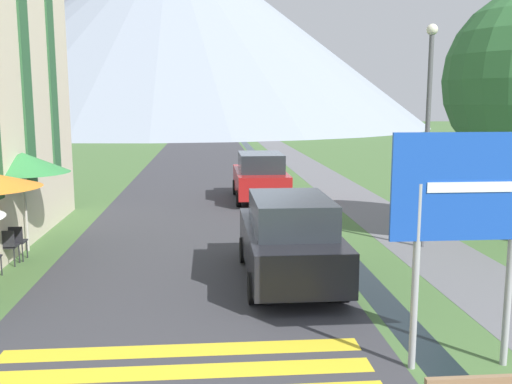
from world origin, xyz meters
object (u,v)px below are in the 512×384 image
Objects in this scene: cafe_umbrella_rear_green at (23,163)px; streetlamp at (428,119)px; parked_car_near at (290,238)px; cafe_chair_far_left at (7,244)px; road_sign at (467,209)px; parked_car_far at (260,177)px; cafe_chair_far_right at (16,240)px.

streetlamp reaches higher than cafe_umbrella_rear_green.
parked_car_near is 6.51m from cafe_chair_far_left.
road_sign is 0.78× the size of parked_car_far.
cafe_chair_far_left is 1.00× the size of cafe_chair_far_right.
cafe_chair_far_left is (-6.30, 1.59, -0.40)m from parked_car_near.
streetlamp reaches higher than road_sign.
cafe_umbrella_rear_green is 0.44× the size of streetlamp.
road_sign is at bearing -106.74° from streetlamp.
road_sign is at bearing -65.93° from parked_car_near.
streetlamp is at bearing -2.57° from cafe_umbrella_rear_green.
road_sign is at bearing -83.64° from parked_car_far.
streetlamp reaches higher than cafe_chair_far_right.
streetlamp is at bearing 7.63° from cafe_chair_far_right.
parked_car_near is at bearing 114.07° from road_sign.
streetlamp is at bearing 73.26° from road_sign.
cafe_umbrella_rear_green is at bearing -133.24° from parked_car_far.
parked_car_far is 1.72× the size of cafe_umbrella_rear_green.
road_sign is at bearing -41.13° from cafe_umbrella_rear_green.
parked_car_far is 5.06× the size of cafe_chair_far_left.
parked_car_near is 1.04× the size of parked_car_far.
parked_car_far is at bearing 55.30° from cafe_chair_far_right.
road_sign is 7.00m from streetlamp.
road_sign is at bearing -32.31° from cafe_chair_far_right.
parked_car_far is (-1.57, 14.05, -1.38)m from road_sign.
parked_car_near reaches higher than cafe_chair_far_left.
parked_car_far is at bearing 50.02° from cafe_chair_far_left.
streetlamp is (3.56, -7.42, 2.40)m from parked_car_far.
cafe_umbrella_rear_green is at bearing 86.74° from cafe_chair_far_left.
parked_car_near is 5.17m from streetlamp.
streetlamp is (10.11, -0.45, 1.06)m from cafe_umbrella_rear_green.
parked_car_far is at bearing 115.65° from streetlamp.
parked_car_near is at bearing -25.16° from cafe_umbrella_rear_green.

